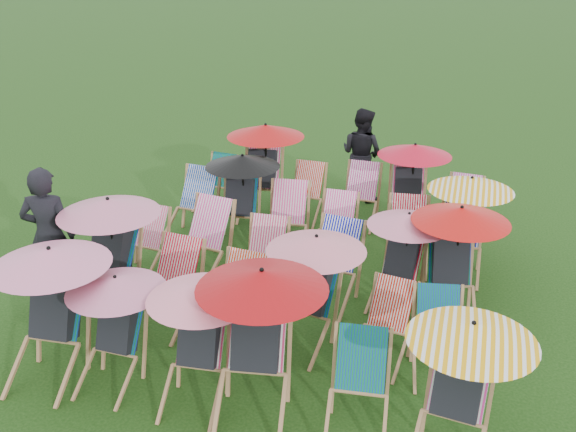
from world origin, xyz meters
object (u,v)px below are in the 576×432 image
(deckchair_5, at_px, (458,390))
(deckchair_29, at_px, (461,208))
(person_left, at_px, (49,236))
(person_rear, at_px, (362,154))
(deckchair_0, at_px, (48,312))

(deckchair_5, height_order, deckchair_29, deckchair_5)
(person_left, height_order, person_rear, person_left)
(deckchair_5, height_order, person_rear, person_rear)
(deckchair_5, relative_size, person_rear, 0.82)
(deckchair_29, xyz_separation_m, person_left, (-4.72, -3.38, 0.44))
(deckchair_29, bearing_deg, person_rear, 153.93)
(deckchair_29, relative_size, person_rear, 0.54)
(deckchair_0, bearing_deg, deckchair_29, 46.70)
(deckchair_0, xyz_separation_m, person_left, (-0.88, 1.29, 0.14))
(deckchair_29, bearing_deg, deckchair_0, -123.33)
(deckchair_0, height_order, person_left, person_left)
(deckchair_0, distance_m, person_left, 1.57)
(person_rear, bearing_deg, deckchair_29, 171.65)
(deckchair_5, xyz_separation_m, person_rear, (-1.88, 5.76, 0.11))
(deckchair_29, height_order, person_left, person_left)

